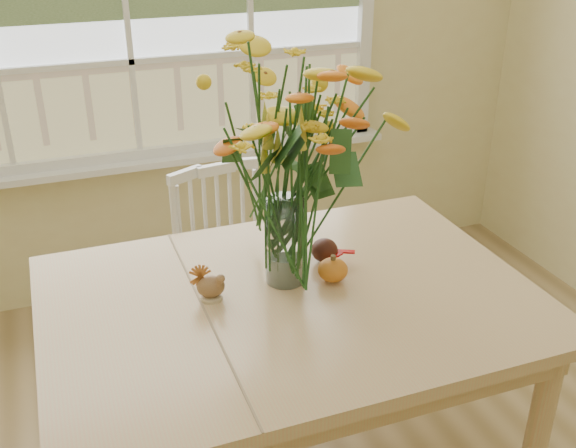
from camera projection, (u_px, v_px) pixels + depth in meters
name	position (u px, v px, depth m)	size (l,w,h in m)	color
wall_back	(125.00, 13.00, 2.88)	(4.00, 0.02, 2.70)	beige
dining_table	(290.00, 321.00, 2.00)	(1.42, 1.01, 0.76)	tan
windsor_chair	(229.00, 264.00, 2.67)	(0.45, 0.44, 0.86)	white
flower_vase	(285.00, 157.00, 1.86)	(0.55, 0.55, 0.66)	white
pumpkin	(333.00, 271.00, 2.01)	(0.09, 0.09, 0.07)	#C77117
turkey_figurine	(211.00, 287.00, 1.92)	(0.09, 0.07, 0.10)	#CCB78C
dark_gourd	(324.00, 251.00, 2.12)	(0.13, 0.08, 0.08)	#38160F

